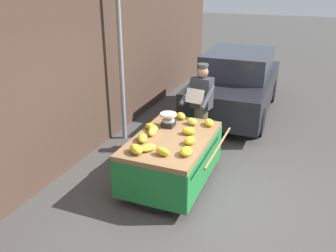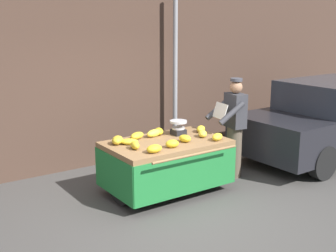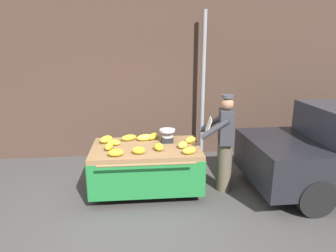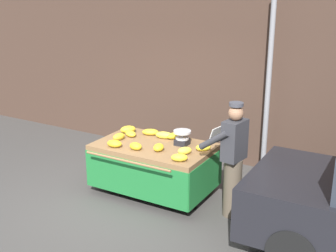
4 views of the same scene
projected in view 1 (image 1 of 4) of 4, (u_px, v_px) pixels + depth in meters
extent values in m
plane|color=#423F3D|center=(218.00, 204.00, 5.32)|extent=(60.00, 60.00, 0.00)
cube|color=#473328|center=(48.00, 58.00, 5.52)|extent=(16.00, 0.24, 3.96)
cylinder|color=gray|center=(121.00, 63.00, 6.88)|extent=(0.09, 0.09, 3.21)
cube|color=olive|center=(172.00, 140.00, 5.55)|extent=(1.84, 1.14, 0.08)
cylinder|color=black|center=(150.00, 190.00, 5.00)|extent=(0.05, 0.74, 0.74)
cylinder|color=#B7B7BC|center=(149.00, 191.00, 4.97)|extent=(0.01, 0.13, 0.13)
cylinder|color=black|center=(188.00, 143.00, 6.43)|extent=(0.05, 0.74, 0.74)
cylinder|color=#B7B7BC|center=(189.00, 142.00, 6.45)|extent=(0.01, 0.13, 0.13)
cylinder|color=#4C4742|center=(144.00, 158.00, 5.88)|extent=(0.05, 0.05, 0.75)
cube|color=#1E7233|center=(206.00, 165.00, 5.48)|extent=(1.84, 0.02, 0.60)
cube|color=#1E7233|center=(140.00, 153.00, 5.88)|extent=(1.84, 0.02, 0.60)
cube|color=#1E7233|center=(148.00, 188.00, 4.90)|extent=(0.02, 1.14, 0.60)
cube|color=#1E7233|center=(190.00, 137.00, 6.46)|extent=(0.02, 1.14, 0.60)
cylinder|color=olive|center=(219.00, 146.00, 5.28)|extent=(1.47, 0.04, 0.04)
cube|color=black|center=(168.00, 124.00, 5.92)|extent=(0.20, 0.20, 0.09)
cylinder|color=#B7B7BC|center=(168.00, 118.00, 5.88)|extent=(0.02, 0.02, 0.11)
cylinder|color=#B7B7BC|center=(168.00, 114.00, 5.85)|extent=(0.28, 0.28, 0.04)
cylinder|color=#B7B7BC|center=(168.00, 120.00, 5.90)|extent=(0.21, 0.21, 0.03)
ellipsoid|color=yellow|center=(192.00, 121.00, 5.99)|extent=(0.24, 0.26, 0.11)
ellipsoid|color=gold|center=(152.00, 127.00, 5.77)|extent=(0.26, 0.32, 0.10)
ellipsoid|color=gold|center=(189.00, 131.00, 5.62)|extent=(0.19, 0.23, 0.11)
ellipsoid|color=yellow|center=(148.00, 148.00, 5.09)|extent=(0.30, 0.27, 0.09)
ellipsoid|color=yellow|center=(152.00, 131.00, 5.62)|extent=(0.32, 0.20, 0.12)
ellipsoid|color=gold|center=(163.00, 152.00, 4.95)|extent=(0.17, 0.25, 0.11)
ellipsoid|color=gold|center=(136.00, 149.00, 5.01)|extent=(0.29, 0.31, 0.13)
ellipsoid|color=yellow|center=(209.00, 122.00, 5.95)|extent=(0.28, 0.24, 0.11)
ellipsoid|color=gold|center=(186.00, 151.00, 4.96)|extent=(0.26, 0.20, 0.11)
ellipsoid|color=gold|center=(142.00, 138.00, 5.38)|extent=(0.32, 0.25, 0.11)
ellipsoid|color=yellow|center=(181.00, 116.00, 6.24)|extent=(0.27, 0.26, 0.11)
ellipsoid|color=gold|center=(190.00, 140.00, 5.29)|extent=(0.22, 0.18, 0.12)
cylinder|color=brown|center=(200.00, 129.00, 6.84)|extent=(0.26, 0.26, 0.88)
cube|color=#333338|center=(202.00, 93.00, 6.55)|extent=(0.29, 0.41, 0.58)
sphere|color=#9E7051|center=(203.00, 72.00, 6.40)|extent=(0.21, 0.21, 0.21)
cylinder|color=#3F3F47|center=(203.00, 65.00, 6.35)|extent=(0.20, 0.20, 0.05)
cylinder|color=#333338|center=(207.00, 97.00, 6.28)|extent=(0.49, 0.16, 0.37)
cylinder|color=#333338|center=(187.00, 94.00, 6.48)|extent=(0.49, 0.16, 0.37)
cube|color=silver|center=(195.00, 96.00, 6.31)|extent=(0.14, 0.35, 0.25)
cube|color=black|center=(235.00, 89.00, 8.72)|extent=(3.92, 1.75, 0.70)
cube|color=#2D333D|center=(238.00, 63.00, 8.60)|extent=(2.05, 1.52, 0.56)
cylinder|color=black|center=(260.00, 122.00, 7.53)|extent=(0.60, 0.19, 0.60)
cylinder|color=black|center=(190.00, 113.00, 8.05)|extent=(0.60, 0.19, 0.60)
cylinder|color=black|center=(272.00, 91.00, 9.61)|extent=(0.60, 0.19, 0.60)
cylinder|color=black|center=(216.00, 85.00, 10.13)|extent=(0.60, 0.19, 0.60)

